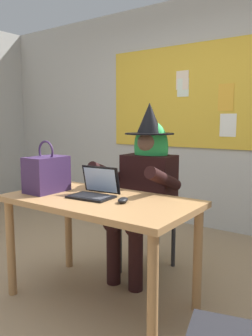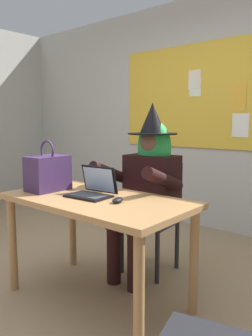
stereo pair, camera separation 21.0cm
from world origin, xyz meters
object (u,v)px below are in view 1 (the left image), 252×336
Objects in this scene: desk_main at (100,213)px; computer_mouse at (123,200)px; chair_at_desk at (152,209)px; laptop at (95,190)px; person_costumed at (145,179)px; handbag at (47,174)px.

computer_mouse reaches higher than desk_main.
chair_at_desk is 2.90× the size of laptop.
person_costumed is 4.47× the size of laptop.
person_costumed reaches higher than laptop.
laptop is at bearing 161.66° from desk_main.
computer_mouse is 0.28× the size of handbag.
person_costumed is at bearing -0.38° from chair_at_desk.
desk_main is 12.64× the size of computer_mouse.
person_costumed is at bearing 93.18° from computer_mouse.
laptop is 0.26m from computer_mouse.
computer_mouse is (0.26, -0.03, -0.03)m from laptop.
chair_at_desk is at bearing 61.00° from handbag.
person_costumed is 0.79m from handbag.
handbag is (-0.45, -0.06, 0.23)m from desk_main.
handbag is at bearing -34.53° from chair_at_desk.
handbag is (-0.39, -0.08, 0.09)m from laptop.
person_costumed reaches higher than desk_main.
person_costumed reaches higher than chair_at_desk.
handbag is at bearing -37.05° from person_costumed.
computer_mouse is (0.22, -0.72, 0.25)m from chair_at_desk.
desk_main is 3.48× the size of handbag.
desk_main is at bearing 160.54° from computer_mouse.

